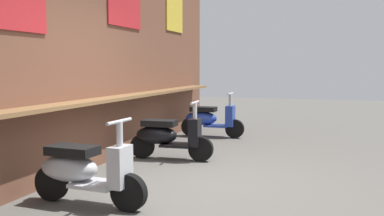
# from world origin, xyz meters

# --- Properties ---
(ground_plane) EXTENTS (30.78, 30.78, 0.00)m
(ground_plane) POSITION_xyz_m (0.00, 0.00, 0.00)
(ground_plane) COLOR #56544F
(market_stall_facade) EXTENTS (10.99, 0.61, 3.78)m
(market_stall_facade) POSITION_xyz_m (-0.01, 2.02, 1.89)
(market_stall_facade) COLOR brown
(market_stall_facade) RESTS_ON ground_plane
(scooter_silver) EXTENTS (0.46, 1.40, 0.97)m
(scooter_silver) POSITION_xyz_m (-1.23, 1.08, 0.39)
(scooter_silver) COLOR #B2B5BA
(scooter_silver) RESTS_ON ground_plane
(scooter_black) EXTENTS (0.49, 1.40, 0.97)m
(scooter_black) POSITION_xyz_m (1.19, 1.08, 0.39)
(scooter_black) COLOR black
(scooter_black) RESTS_ON ground_plane
(scooter_blue) EXTENTS (0.46, 1.40, 0.97)m
(scooter_blue) POSITION_xyz_m (3.60, 1.08, 0.39)
(scooter_blue) COLOR #233D9E
(scooter_blue) RESTS_ON ground_plane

